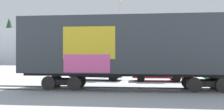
% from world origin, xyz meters
% --- Properties ---
extents(ground_plane, '(260.00, 260.00, 0.00)m').
position_xyz_m(ground_plane, '(0.00, 0.00, 0.00)').
color(ground_plane, '#B2B5BC').
extents(track, '(60.01, 2.77, 0.08)m').
position_xyz_m(track, '(2.77, -0.01, 0.04)').
color(track, '#4C4742').
rests_on(track, ground_plane).
extents(freight_car, '(14.46, 3.06, 4.94)m').
position_xyz_m(freight_car, '(1.44, -0.00, 2.84)').
color(freight_car, '#33383D').
rests_on(freight_car, ground_plane).
extents(flagpole, '(0.19, 1.68, 9.87)m').
position_xyz_m(flagpole, '(0.02, 10.94, 6.40)').
color(flagpole, silver).
rests_on(flagpole, ground_plane).
extents(hillside, '(132.04, 43.88, 15.06)m').
position_xyz_m(hillside, '(-0.01, 66.21, 5.18)').
color(hillside, silver).
rests_on(hillside, ground_plane).
extents(parked_car_black, '(4.97, 2.33, 1.68)m').
position_xyz_m(parked_car_black, '(-1.89, 5.72, 0.83)').
color(parked_car_black, black).
rests_on(parked_car_black, ground_plane).
extents(parked_car_red, '(4.45, 1.97, 1.61)m').
position_xyz_m(parked_car_red, '(3.62, 5.33, 0.82)').
color(parked_car_red, '#B21E1E').
rests_on(parked_car_red, ground_plane).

